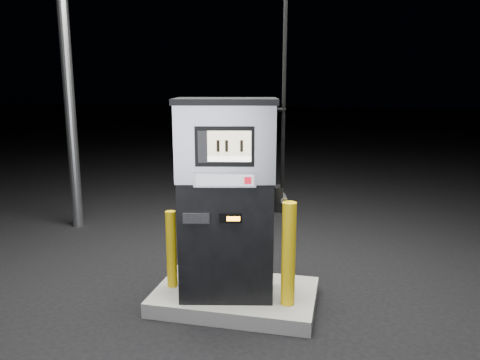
# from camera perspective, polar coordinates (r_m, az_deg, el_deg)

# --- Properties ---
(ground) EXTENTS (80.00, 80.00, 0.00)m
(ground) POSITION_cam_1_polar(r_m,az_deg,el_deg) (4.91, -0.57, -14.82)
(ground) COLOR black
(ground) RESTS_ON ground
(pump_island) EXTENTS (1.60, 1.00, 0.15)m
(pump_island) POSITION_cam_1_polar(r_m,az_deg,el_deg) (4.88, -0.57, -14.03)
(pump_island) COLOR slate
(pump_island) RESTS_ON ground
(fuel_dispenser) EXTENTS (1.10, 0.75, 3.96)m
(fuel_dispenser) POSITION_cam_1_polar(r_m,az_deg,el_deg) (4.43, -1.63, -2.15)
(fuel_dispenser) COLOR black
(fuel_dispenser) RESTS_ON pump_island
(bollard_left) EXTENTS (0.13, 0.13, 0.79)m
(bollard_left) POSITION_cam_1_polar(r_m,az_deg,el_deg) (4.83, -8.35, -8.34)
(bollard_left) COLOR yellow
(bollard_left) RESTS_ON pump_island
(bollard_right) EXTENTS (0.16, 0.16, 0.99)m
(bollard_right) POSITION_cam_1_polar(r_m,az_deg,el_deg) (4.40, 5.93, -8.98)
(bollard_right) COLOR yellow
(bollard_right) RESTS_ON pump_island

